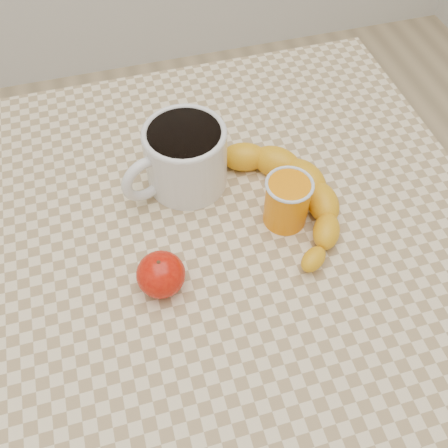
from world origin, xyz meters
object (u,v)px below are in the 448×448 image
object	(u,v)px
apple	(161,274)
banana	(269,196)
table	(224,264)
coffee_mug	(184,156)
orange_juice_glass	(287,201)

from	to	relation	value
apple	banana	distance (m)	0.20
banana	table	bearing A→B (deg)	174.79
coffee_mug	orange_juice_glass	world-z (taller)	coffee_mug
table	orange_juice_glass	bearing A→B (deg)	-0.39
coffee_mug	banana	xyz separation A→B (m)	(0.11, -0.08, -0.03)
table	apple	xyz separation A→B (m)	(-0.10, -0.06, 0.12)
table	coffee_mug	world-z (taller)	coffee_mug
apple	orange_juice_glass	bearing A→B (deg)	17.70
orange_juice_glass	banana	distance (m)	0.04
table	orange_juice_glass	xyz separation A→B (m)	(0.09, -0.00, 0.13)
table	apple	distance (m)	0.17
orange_juice_glass	banana	xyz separation A→B (m)	(-0.02, 0.03, -0.02)
apple	banana	world-z (taller)	apple
coffee_mug	apple	distance (m)	0.19
coffee_mug	banana	distance (m)	0.14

